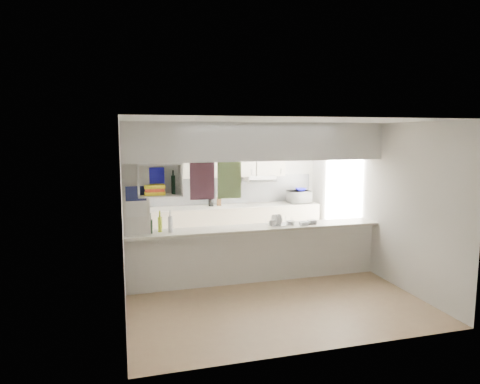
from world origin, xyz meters
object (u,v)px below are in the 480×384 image
object	(u,v)px
wine_bottles	(161,224)
dish_rack	(278,221)
microwave	(299,197)
bowl	(301,190)

from	to	relation	value
wine_bottles	dish_rack	bearing A→B (deg)	0.75
microwave	bowl	world-z (taller)	bowl
bowl	dish_rack	world-z (taller)	bowl
wine_bottles	bowl	bearing A→B (deg)	32.67
bowl	dish_rack	distance (m)	2.40
microwave	wine_bottles	size ratio (longest dim) A/B	1.30
bowl	wine_bottles	bearing A→B (deg)	-147.33
microwave	dish_rack	world-z (taller)	microwave
dish_rack	wine_bottles	size ratio (longest dim) A/B	1.05
microwave	bowl	size ratio (longest dim) A/B	1.95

